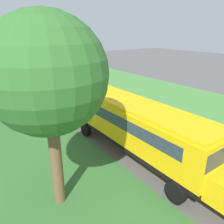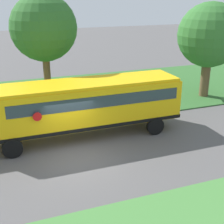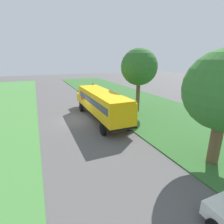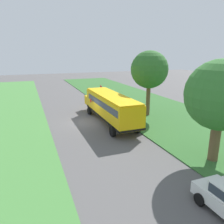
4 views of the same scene
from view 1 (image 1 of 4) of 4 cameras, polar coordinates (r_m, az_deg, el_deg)
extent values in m
plane|color=#565454|center=(14.52, 16.39, -9.14)|extent=(120.00, 120.00, 0.00)
cube|color=yellow|center=(12.80, 5.86, -2.98)|extent=(2.50, 10.50, 2.20)
cube|color=yellow|center=(12.37, 6.06, 2.04)|extent=(2.35, 10.29, 0.16)
cube|color=black|center=(13.22, 5.71, -6.87)|extent=(2.54, 10.54, 0.20)
cube|color=#2D3842|center=(12.83, 5.06, -0.65)|extent=(2.53, 9.24, 0.64)
cube|color=#2D3842|center=(9.75, 26.69, -10.18)|extent=(2.25, 0.12, 0.80)
cylinder|color=red|center=(12.01, 20.25, -5.07)|extent=(0.03, 0.44, 0.44)
cylinder|color=black|center=(12.04, 24.01, -14.06)|extent=(0.30, 1.00, 1.00)
cylinder|color=black|center=(10.30, 16.24, -19.49)|extent=(0.30, 1.00, 1.00)
cylinder|color=black|center=(16.70, 0.69, -2.29)|extent=(0.30, 1.00, 1.00)
cylinder|color=black|center=(15.49, -6.84, -4.35)|extent=(0.30, 1.00, 1.00)
cube|color=silver|center=(26.11, -17.69, 5.53)|extent=(1.80, 4.40, 0.64)
cube|color=silver|center=(25.83, -17.73, 6.79)|extent=(1.60, 2.20, 0.60)
cube|color=#2D3842|center=(25.83, -17.74, 6.84)|extent=(1.62, 2.02, 0.45)
cylinder|color=black|center=(27.35, -20.41, 5.17)|extent=(0.22, 0.64, 0.64)
cylinder|color=black|center=(27.84, -16.85, 5.84)|extent=(0.22, 0.64, 0.64)
cylinder|color=black|center=(24.56, -18.48, 3.75)|extent=(0.22, 0.64, 0.64)
cylinder|color=black|center=(25.10, -14.58, 4.51)|extent=(0.22, 0.64, 0.64)
cylinder|color=brown|center=(9.36, -14.31, -12.73)|extent=(0.48, 0.48, 3.90)
sphere|color=#2D6628|center=(8.02, -16.57, 9.28)|extent=(4.35, 4.35, 4.35)
sphere|color=#2D6628|center=(7.37, -18.48, 6.52)|extent=(2.46, 2.46, 2.46)
cylinder|color=brown|center=(20.49, -22.48, 3.41)|extent=(0.69, 0.69, 2.98)
sphere|color=#33702D|center=(19.86, -23.78, 12.44)|extent=(4.74, 4.74, 4.74)
sphere|color=#33702D|center=(20.48, -25.22, 13.48)|extent=(3.41, 3.41, 3.41)
cylinder|color=#4C3826|center=(30.61, -26.04, 8.07)|extent=(0.64, 0.64, 2.87)
sphere|color=#33702D|center=(30.19, -27.00, 13.93)|extent=(4.64, 4.64, 4.64)
camera|label=2|loc=(24.01, 46.36, 16.12)|focal=50.00mm
camera|label=3|loc=(29.35, -7.31, 19.44)|focal=28.00mm
camera|label=4|loc=(33.85, -7.86, 21.21)|focal=35.00mm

